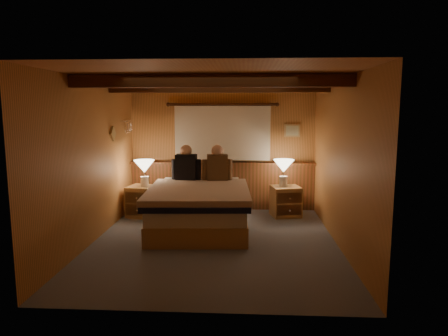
# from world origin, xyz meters

# --- Properties ---
(floor) EXTENTS (4.20, 4.20, 0.00)m
(floor) POSITION_xyz_m (0.00, 0.00, 0.00)
(floor) COLOR #4E525C
(floor) RESTS_ON ground
(ceiling) EXTENTS (4.20, 4.20, 0.00)m
(ceiling) POSITION_xyz_m (0.00, 0.00, 2.40)
(ceiling) COLOR #C6854A
(ceiling) RESTS_ON wall_back
(wall_back) EXTENTS (3.60, 0.00, 3.60)m
(wall_back) POSITION_xyz_m (0.00, 2.10, 1.20)
(wall_back) COLOR #CA8548
(wall_back) RESTS_ON floor
(wall_left) EXTENTS (0.00, 4.20, 4.20)m
(wall_left) POSITION_xyz_m (-1.80, 0.00, 1.20)
(wall_left) COLOR #CA8548
(wall_left) RESTS_ON floor
(wall_right) EXTENTS (0.00, 4.20, 4.20)m
(wall_right) POSITION_xyz_m (1.80, 0.00, 1.20)
(wall_right) COLOR #CA8548
(wall_right) RESTS_ON floor
(wall_front) EXTENTS (3.60, 0.00, 3.60)m
(wall_front) POSITION_xyz_m (0.00, -2.10, 1.20)
(wall_front) COLOR #CA8548
(wall_front) RESTS_ON floor
(wainscot) EXTENTS (3.60, 0.23, 0.94)m
(wainscot) POSITION_xyz_m (0.00, 2.04, 0.49)
(wainscot) COLOR brown
(wainscot) RESTS_ON wall_back
(curtain_window) EXTENTS (2.18, 0.09, 1.11)m
(curtain_window) POSITION_xyz_m (0.00, 2.03, 1.52)
(curtain_window) COLOR #4A2712
(curtain_window) RESTS_ON wall_back
(ceiling_beams) EXTENTS (3.60, 1.65, 0.16)m
(ceiling_beams) POSITION_xyz_m (0.00, 0.15, 2.31)
(ceiling_beams) COLOR #4A2712
(ceiling_beams) RESTS_ON ceiling
(coat_rail) EXTENTS (0.05, 0.55, 0.24)m
(coat_rail) POSITION_xyz_m (-1.72, 1.58, 1.67)
(coat_rail) COLOR white
(coat_rail) RESTS_ON wall_left
(framed_print) EXTENTS (0.30, 0.04, 0.25)m
(framed_print) POSITION_xyz_m (1.35, 2.08, 1.55)
(framed_print) COLOR tan
(framed_print) RESTS_ON wall_back
(bed) EXTENTS (1.71, 2.14, 0.70)m
(bed) POSITION_xyz_m (-0.30, 0.64, 0.36)
(bed) COLOR #AD8849
(bed) RESTS_ON floor
(nightstand_left) EXTENTS (0.60, 0.56, 0.57)m
(nightstand_left) POSITION_xyz_m (-1.42, 1.37, 0.28)
(nightstand_left) COLOR #AD8849
(nightstand_left) RESTS_ON floor
(nightstand_right) EXTENTS (0.59, 0.55, 0.55)m
(nightstand_right) POSITION_xyz_m (1.20, 1.53, 0.28)
(nightstand_right) COLOR #AD8849
(nightstand_right) RESTS_ON floor
(lamp_left) EXTENTS (0.37, 0.37, 0.49)m
(lamp_left) POSITION_xyz_m (-1.37, 1.33, 0.91)
(lamp_left) COLOR silver
(lamp_left) RESTS_ON nightstand_left
(lamp_right) EXTENTS (0.38, 0.38, 0.50)m
(lamp_right) POSITION_xyz_m (1.15, 1.55, 0.90)
(lamp_right) COLOR silver
(lamp_right) RESTS_ON nightstand_right
(person_left) EXTENTS (0.54, 0.23, 0.66)m
(person_left) POSITION_xyz_m (-0.61, 1.36, 0.96)
(person_left) COLOR black
(person_left) RESTS_ON bed
(person_right) EXTENTS (0.54, 0.25, 0.66)m
(person_right) POSITION_xyz_m (-0.05, 1.34, 0.96)
(person_right) COLOR #513820
(person_right) RESTS_ON bed
(duffel_bag) EXTENTS (0.48, 0.30, 0.34)m
(duffel_bag) POSITION_xyz_m (-1.04, 1.56, 0.15)
(duffel_bag) COLOR black
(duffel_bag) RESTS_ON floor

